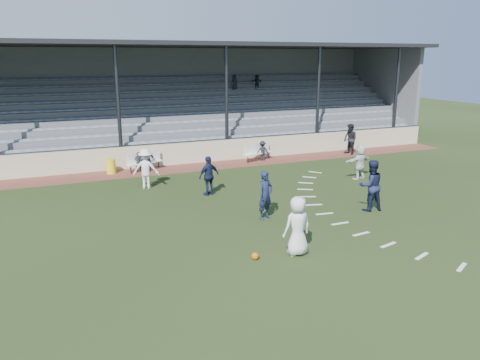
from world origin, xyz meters
name	(u,v)px	position (x,y,z in m)	size (l,w,h in m)	color
ground	(269,235)	(0.00, 0.00, 0.00)	(90.00, 90.00, 0.00)	#223114
cinder_track	(183,168)	(0.00, 10.50, 0.01)	(34.00, 2.00, 0.02)	brown
retaining_wall	(177,154)	(0.00, 11.55, 0.60)	(34.00, 0.18, 1.20)	beige
bench_left	(144,160)	(-1.98, 10.78, 0.58)	(2.01, 1.17, 0.95)	white
bench_right	(257,151)	(4.52, 10.75, 0.58)	(2.00, 1.18, 0.95)	white
trash_bin	(111,166)	(-3.69, 10.74, 0.40)	(0.47, 0.47, 0.76)	yellow
football	(255,256)	(-1.24, -1.63, 0.11)	(0.22, 0.22, 0.22)	#CE5C0C
player_white_lead	(298,226)	(0.08, -1.76, 0.91)	(0.89, 0.58, 1.81)	silver
player_navy_lead	(265,195)	(0.60, 1.52, 0.90)	(0.66, 0.43, 1.81)	#151B3A
player_navy_mid	(371,185)	(4.78, 0.85, 1.00)	(0.97, 0.76, 2.00)	#151B3A
player_white_wing	(146,169)	(-2.58, 7.34, 0.91)	(1.18, 0.68, 1.83)	silver
player_navy_wing	(209,176)	(-0.31, 5.22, 0.86)	(1.00, 0.42, 1.71)	#151B3A
player_white_back	(360,162)	(7.38, 5.02, 0.86)	(1.59, 0.51, 1.71)	silver
official	(350,139)	(10.44, 10.12, 0.95)	(0.91, 0.71, 1.87)	black
sub_left_near	(138,162)	(-2.34, 10.48, 0.55)	(0.39, 0.26, 1.07)	black
sub_left_far	(148,160)	(-1.84, 10.49, 0.62)	(0.71, 0.29, 1.20)	black
sub_right	(262,151)	(4.78, 10.61, 0.59)	(0.73, 0.42, 1.14)	black
grandstand	(157,115)	(0.00, 16.26, 2.20)	(34.60, 9.00, 6.61)	slate
penalty_arc	(369,219)	(4.12, 0.00, 0.01)	(3.89, 14.63, 0.01)	white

